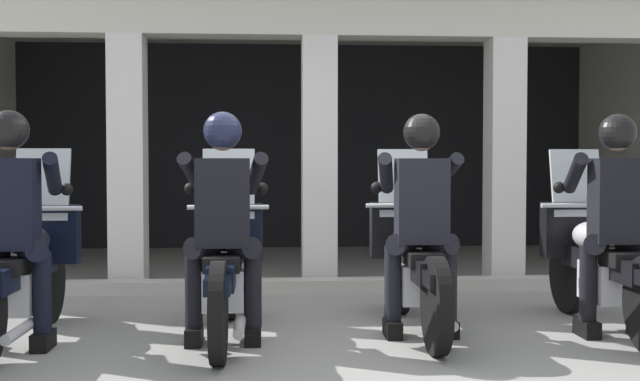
# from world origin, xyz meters

# --- Properties ---
(ground_plane) EXTENTS (80.00, 80.00, 0.00)m
(ground_plane) POSITION_xyz_m (0.00, 3.00, 0.00)
(ground_plane) COLOR gray
(station_building) EXTENTS (8.78, 4.10, 3.10)m
(station_building) POSITION_xyz_m (0.13, 4.57, 1.93)
(station_building) COLOR black
(station_building) RESTS_ON ground
(kerb_strip) EXTENTS (8.28, 0.24, 0.12)m
(kerb_strip) POSITION_xyz_m (0.13, 2.08, 0.06)
(kerb_strip) COLOR #B7B5AD
(kerb_strip) RESTS_ON ground
(motorcycle_far_left) EXTENTS (0.62, 2.04, 1.35)m
(motorcycle_far_left) POSITION_xyz_m (-2.08, 0.18, 0.50)
(motorcycle_far_left) COLOR black
(motorcycle_far_left) RESTS_ON ground
(police_officer_far_left) EXTENTS (0.63, 0.61, 1.58)m
(police_officer_far_left) POSITION_xyz_m (-2.08, -0.11, 0.94)
(police_officer_far_left) COLOR black
(police_officer_far_left) RESTS_ON ground
(motorcycle_center_left) EXTENTS (0.62, 2.04, 1.35)m
(motorcycle_center_left) POSITION_xyz_m (-0.69, 0.25, 0.50)
(motorcycle_center_left) COLOR black
(motorcycle_center_left) RESTS_ON ground
(police_officer_center_left) EXTENTS (0.63, 0.61, 1.58)m
(police_officer_center_left) POSITION_xyz_m (-0.69, -0.03, 0.94)
(police_officer_center_left) COLOR black
(police_officer_center_left) RESTS_ON ground
(motorcycle_center_right) EXTENTS (0.62, 2.04, 1.35)m
(motorcycle_center_right) POSITION_xyz_m (0.69, 0.39, 0.50)
(motorcycle_center_right) COLOR black
(motorcycle_center_right) RESTS_ON ground
(police_officer_center_right) EXTENTS (0.63, 0.61, 1.58)m
(police_officer_center_right) POSITION_xyz_m (0.69, 0.11, 0.94)
(police_officer_center_right) COLOR black
(police_officer_center_right) RESTS_ON ground
(motorcycle_far_right) EXTENTS (0.62, 2.04, 1.35)m
(motorcycle_far_right) POSITION_xyz_m (2.08, 0.32, 0.50)
(motorcycle_far_right) COLOR black
(motorcycle_far_right) RESTS_ON ground
(police_officer_far_right) EXTENTS (0.63, 0.61, 1.58)m
(police_officer_far_right) POSITION_xyz_m (2.08, 0.04, 0.94)
(police_officer_far_right) COLOR black
(police_officer_far_right) RESTS_ON ground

